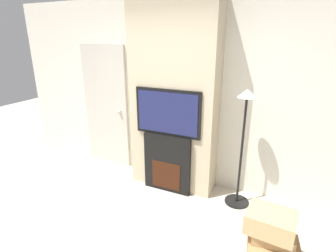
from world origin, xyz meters
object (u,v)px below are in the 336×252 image
object	(u,v)px
fireplace	(168,163)
box_stack	(271,241)
floor_lamp	(243,136)
television	(168,113)

from	to	relation	value
fireplace	box_stack	xyz separation A→B (m)	(1.48, -0.87, -0.10)
fireplace	box_stack	bearing A→B (deg)	-30.59
floor_lamp	box_stack	distance (m)	1.26
television	floor_lamp	size ratio (longest dim) A/B	0.60
fireplace	television	world-z (taller)	television
television	box_stack	xyz separation A→B (m)	(1.48, -0.87, -0.86)
television	floor_lamp	distance (m)	1.02
television	floor_lamp	xyz separation A→B (m)	(1.00, 0.09, -0.21)
floor_lamp	television	bearing A→B (deg)	-174.80
television	floor_lamp	bearing A→B (deg)	5.20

